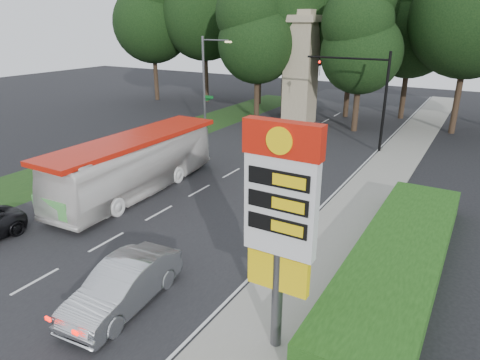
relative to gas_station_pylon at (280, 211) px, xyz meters
The scene contains 16 objects.
ground 10.41m from the gas_station_pylon, 167.77° to the right, with size 120.00×120.00×0.00m, color black.
road_surface 14.30m from the gas_station_pylon, 132.60° to the left, with size 14.00×80.00×0.02m, color black.
sidewalk_right 10.95m from the gas_station_pylon, 94.00° to the left, with size 3.00×80.00×0.12m, color gray.
grass_verge_left 25.01m from the gas_station_pylon, 139.44° to the left, with size 5.00×50.00×0.02m, color #193814.
hedge 7.49m from the gas_station_pylon, 69.05° to the left, with size 3.00×14.00×1.20m, color #1B4512.
gas_station_pylon is the anchor object (origin of this frame).
traffic_signal_mast 22.29m from the gas_station_pylon, 99.09° to the left, with size 6.10×0.35×7.20m.
streetlight_signs 25.74m from the gas_station_pylon, 128.96° to the left, with size 2.75×0.98×8.00m.
monument 30.17m from the gas_station_pylon, 111.80° to the left, with size 3.00×3.00×10.05m.
tree_far_west 44.43m from the gas_station_pylon, 135.18° to the left, with size 8.96×8.96×17.60m.
tree_west_near 40.31m from the gas_station_pylon, 118.74° to the left, with size 8.40×8.40×16.50m.
tree_east_near 35.54m from the gas_station_pylon, 95.22° to the left, with size 8.12×8.12×15.95m.
tree_monument_left 31.28m from the gas_station_pylon, 119.37° to the left, with size 7.28×7.28×14.30m.
tree_monument_right 28.32m from the gas_station_pylon, 101.71° to the left, with size 6.72×6.72×13.20m.
transit_bus 14.39m from the gas_station_pylon, 149.45° to the left, with size 2.69×11.50×3.20m, color white.
sedan_silver 6.49m from the gas_station_pylon, behind, with size 1.68×4.81×1.59m, color #ACAFB4.
Camera 1 is at (13.46, -7.36, 9.14)m, focal length 32.00 mm.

